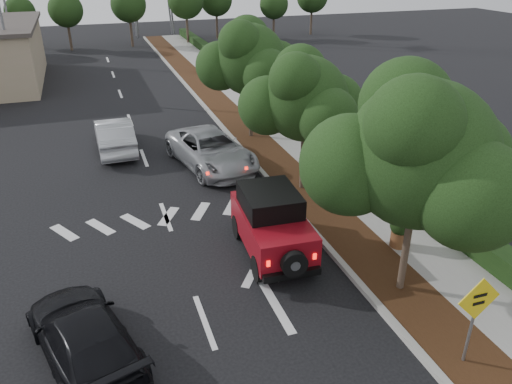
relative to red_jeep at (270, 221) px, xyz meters
name	(u,v)px	position (x,y,z in m)	size (l,w,h in m)	color
ground	(205,322)	(-2.82, -2.68, -1.07)	(120.00, 120.00, 0.00)	black
curb	(238,145)	(1.78, 9.32, -0.99)	(0.20, 70.00, 0.15)	#9E9B93
planting_strip	(257,143)	(2.78, 9.32, -1.01)	(1.80, 70.00, 0.12)	black
sidewalk	(292,139)	(4.68, 9.32, -1.01)	(2.00, 70.00, 0.12)	gray
hedge	(318,129)	(6.08, 9.32, -0.67)	(0.80, 70.00, 0.80)	black
transmission_tower	(156,36)	(3.18, 45.32, -1.07)	(7.00, 4.00, 28.00)	slate
street_tree_near	(399,290)	(2.78, -3.18, -1.07)	(3.80, 3.80, 5.92)	black
street_tree_mid	(301,189)	(2.78, 3.82, -1.07)	(3.20, 3.20, 5.32)	black
street_tree_far	(251,138)	(2.78, 10.32, -1.07)	(3.40, 3.40, 5.62)	black
light_pole_a	(18,95)	(-9.32, 23.32, -1.07)	(2.00, 0.22, 9.00)	slate
light_pole_b	(17,61)	(-10.32, 35.32, -1.07)	(2.00, 0.22, 9.00)	slate
red_jeep	(270,221)	(0.00, 0.00, 0.00)	(2.04, 4.18, 2.10)	black
silver_suv_ahead	(211,150)	(-0.07, 7.35, -0.29)	(2.56, 5.56, 1.54)	#95989C
black_suv_oncoming	(84,336)	(-5.76, -3.03, -0.40)	(1.87, 4.61, 1.34)	black
silver_sedan_oncoming	(114,135)	(-3.96, 10.76, -0.29)	(1.65, 4.72, 1.56)	#ACAEB4
speed_hump_sign	(476,309)	(2.58, -6.10, 0.57)	(1.11, 0.09, 2.36)	slate
terracotta_planter	(400,228)	(3.95, -1.27, -0.28)	(0.67, 0.67, 1.16)	brown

